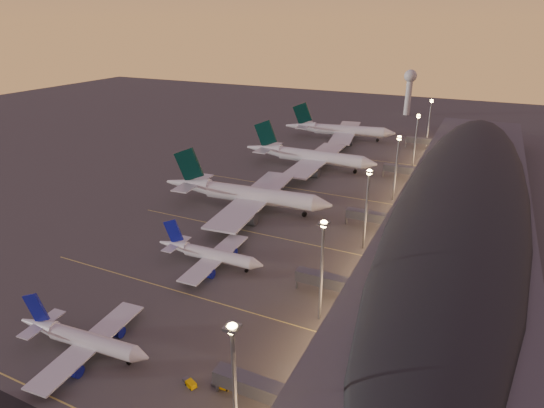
{
  "coord_description": "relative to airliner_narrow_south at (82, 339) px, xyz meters",
  "views": [
    {
      "loc": [
        64.52,
        -86.43,
        66.93
      ],
      "look_at": [
        2.0,
        45.0,
        7.0
      ],
      "focal_mm": 30.0,
      "sensor_mm": 36.0,
      "label": 1
    }
  ],
  "objects": [
    {
      "name": "terminal_building",
      "position": [
        67.92,
        105.14,
        5.66
      ],
      "size": [
        56.35,
        255.0,
        17.46
      ],
      "color": "#4C4C50",
      "rests_on": "ground"
    },
    {
      "name": "airliner_wide_mid",
      "position": [
        -3.33,
        142.96,
        2.31
      ],
      "size": [
        65.75,
        59.68,
        21.1
      ],
      "rotation": [
        0.0,
        0.0,
        0.01
      ],
      "color": "silver",
      "rests_on": "ground"
    },
    {
      "name": "lane_markings",
      "position": [
        6.08,
        72.67,
        -3.11
      ],
      "size": [
        90.0,
        180.36,
        0.0
      ],
      "color": "#D8C659",
      "rests_on": "ground"
    },
    {
      "name": "airliner_wide_far",
      "position": [
        -6.87,
        201.66,
        2.22
      ],
      "size": [
        64.68,
        59.61,
        20.74
      ],
      "rotation": [
        0.0,
        0.0,
        0.16
      ],
      "color": "silver",
      "rests_on": "ground"
    },
    {
      "name": "airliner_narrow_north",
      "position": [
        4.14,
        43.56,
        0.07
      ],
      "size": [
        34.45,
        30.73,
        12.32
      ],
      "rotation": [
        0.0,
        0.0,
        0.04
      ],
      "color": "silver",
      "rests_on": "ground"
    },
    {
      "name": "baggage_tug_a",
      "position": [
        26.38,
        1.6,
        -2.66
      ],
      "size": [
        3.6,
        2.52,
        1.0
      ],
      "rotation": [
        0.0,
        0.0,
        -0.4
      ],
      "color": "#F1BB00",
      "rests_on": "ground"
    },
    {
      "name": "baggage_tug_b",
      "position": [
        32.3,
        3.93,
        -2.6
      ],
      "size": [
        3.93,
        1.95,
        1.13
      ],
      "rotation": [
        0.0,
        0.0,
        0.1
      ],
      "color": "#F1BB00",
      "rests_on": "ground"
    },
    {
      "name": "radar_tower",
      "position": [
        16.08,
        292.67,
        18.76
      ],
      "size": [
        9.0,
        9.0,
        32.5
      ],
      "color": "silver",
      "rests_on": "ground"
    },
    {
      "name": "light_masts",
      "position": [
        42.08,
        97.67,
        14.44
      ],
      "size": [
        2.2,
        217.2,
        25.9
      ],
      "color": "slate",
      "rests_on": "ground"
    },
    {
      "name": "airliner_narrow_south",
      "position": [
        0.0,
        0.0,
        0.0
      ],
      "size": [
        33.77,
        30.25,
        12.06
      ],
      "rotation": [
        0.0,
        0.0,
        0.08
      ],
      "color": "silver",
      "rests_on": "ground"
    },
    {
      "name": "ground",
      "position": [
        6.08,
        32.67,
        -3.12
      ],
      "size": [
        700.0,
        700.0,
        0.0
      ],
      "primitive_type": "plane",
      "color": "#44423F"
    },
    {
      "name": "airliner_wide_near",
      "position": [
        -6.67,
        85.3,
        2.42
      ],
      "size": [
        67.28,
        61.52,
        21.52
      ],
      "rotation": [
        0.0,
        0.0,
        0.09
      ],
      "color": "silver",
      "rests_on": "ground"
    }
  ]
}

